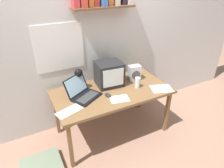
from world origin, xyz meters
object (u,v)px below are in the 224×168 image
at_px(loose_paper_near_monitor, 161,89).
at_px(open_notebook, 119,99).
at_px(laptop, 82,92).
at_px(desk_lamp, 79,75).
at_px(corner_desk, 112,94).
at_px(crt_monitor, 109,74).
at_px(computer_mouse, 108,95).
at_px(juice_glass, 137,83).
at_px(space_heater, 134,73).
at_px(printed_handout, 69,111).

distance_m(loose_paper_near_monitor, open_notebook, 0.63).
xyz_separation_m(laptop, desk_lamp, (0.03, 0.18, 0.15)).
bearing_deg(corner_desk, loose_paper_near_monitor, -22.93).
relative_size(corner_desk, desk_lamp, 5.15).
distance_m(crt_monitor, computer_mouse, 0.34).
bearing_deg(open_notebook, laptop, 144.16).
relative_size(juice_glass, space_heater, 0.68).
relative_size(juice_glass, loose_paper_near_monitor, 0.44).
bearing_deg(space_heater, laptop, -165.28).
bearing_deg(loose_paper_near_monitor, space_heater, 114.53).
height_order(juice_glass, open_notebook, juice_glass).
bearing_deg(laptop, crt_monitor, -15.41).
xyz_separation_m(crt_monitor, juice_glass, (0.30, -0.25, -0.10)).
bearing_deg(desk_lamp, corner_desk, -19.21).
bearing_deg(loose_paper_near_monitor, printed_handout, 176.51).
height_order(laptop, juice_glass, laptop).
bearing_deg(juice_glass, laptop, 169.79).
relative_size(laptop, open_notebook, 1.78).
height_order(crt_monitor, juice_glass, crt_monitor).
bearing_deg(space_heater, loose_paper_near_monitor, -56.57).
relative_size(crt_monitor, juice_glass, 2.52).
bearing_deg(loose_paper_near_monitor, computer_mouse, 167.37).
bearing_deg(printed_handout, open_notebook, -3.56).
bearing_deg(computer_mouse, desk_lamp, 127.56).
height_order(laptop, loose_paper_near_monitor, laptop).
relative_size(desk_lamp, printed_handout, 0.92).
xyz_separation_m(crt_monitor, printed_handout, (-0.68, -0.35, -0.16)).
xyz_separation_m(loose_paper_near_monitor, open_notebook, (-0.63, 0.04, 0.00)).
xyz_separation_m(laptop, loose_paper_near_monitor, (1.01, -0.32, -0.06)).
bearing_deg(computer_mouse, juice_glass, 2.41).
height_order(desk_lamp, printed_handout, desk_lamp).
xyz_separation_m(laptop, printed_handout, (-0.24, -0.24, -0.06)).
xyz_separation_m(space_heater, open_notebook, (-0.45, -0.36, -0.11)).
height_order(printed_handout, open_notebook, same).
relative_size(laptop, printed_handout, 1.45).
xyz_separation_m(desk_lamp, space_heater, (0.80, -0.10, -0.10)).
bearing_deg(open_notebook, crt_monitor, 82.46).
bearing_deg(loose_paper_near_monitor, desk_lamp, 153.16).
relative_size(desk_lamp, juice_glass, 2.04).
xyz_separation_m(juice_glass, loose_paper_near_monitor, (0.27, -0.18, -0.06)).
bearing_deg(corner_desk, juice_glass, -12.92).
height_order(loose_paper_near_monitor, open_notebook, same).
bearing_deg(printed_handout, crt_monitor, 27.38).
height_order(corner_desk, laptop, laptop).
height_order(laptop, space_heater, laptop).
relative_size(loose_paper_near_monitor, printed_handout, 1.01).
bearing_deg(laptop, space_heater, -24.15).
bearing_deg(laptop, computer_mouse, -57.97).
bearing_deg(laptop, open_notebook, -65.81).
distance_m(laptop, loose_paper_near_monitor, 1.06).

